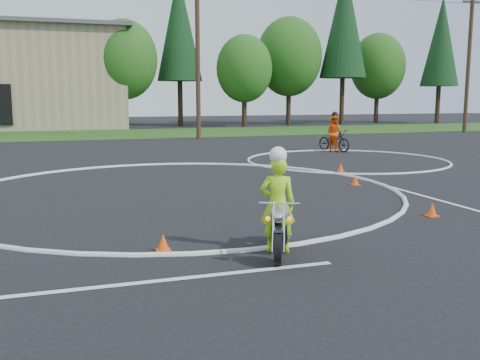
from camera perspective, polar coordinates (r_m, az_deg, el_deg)
name	(u,v)px	position (r m, az deg, el deg)	size (l,w,h in m)	color
ground	(204,214)	(11.84, -3.85, -3.69)	(120.00, 120.00, 0.00)	black
grass_strip	(108,134)	(38.39, -13.87, 4.78)	(120.00, 10.00, 0.02)	#1E4714
course_markings	(237,180)	(16.54, -0.28, -0.05)	(19.05, 19.05, 0.12)	silver
primary_motorcycle	(280,226)	(8.83, 4.27, -4.96)	(0.96, 1.70, 0.96)	black
rider_primary_grp	(278,202)	(8.86, 4.04, -2.31)	(0.69, 0.59, 1.77)	#AAEC18
rider_second_grp	(334,137)	(25.87, 10.02, 4.51)	(1.25, 2.08, 1.89)	black
traffic_cones	(312,185)	(15.08, 7.73, -0.50)	(20.99, 9.99, 0.30)	#F94E0D
treeline	(268,51)	(49.25, 3.02, 13.56)	(38.20, 8.10, 14.52)	#382619
utility_poles	(198,53)	(33.25, -4.53, 13.37)	(41.60, 1.12, 10.00)	#473321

